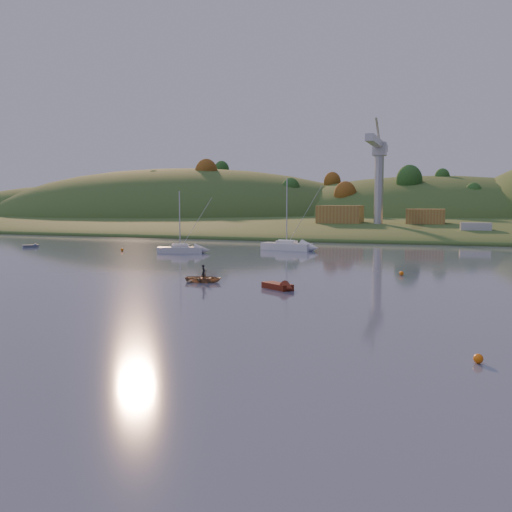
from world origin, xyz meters
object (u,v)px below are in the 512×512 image
(sailboat_near, at_px, (180,249))
(sailboat_far, at_px, (287,246))
(red_tender, at_px, (282,287))
(grey_dinghy, at_px, (33,246))
(canoe, at_px, (204,278))

(sailboat_near, xyz_separation_m, sailboat_far, (14.51, 11.00, 0.11))
(red_tender, relative_size, grey_dinghy, 1.35)
(sailboat_near, height_order, sailboat_far, sailboat_far)
(sailboat_far, height_order, canoe, sailboat_far)
(sailboat_near, distance_m, red_tender, 40.76)
(canoe, height_order, grey_dinghy, canoe)
(canoe, bearing_deg, sailboat_near, 23.10)
(sailboat_far, relative_size, canoe, 3.22)
(canoe, relative_size, red_tender, 0.95)
(canoe, bearing_deg, red_tender, -112.22)
(sailboat_far, bearing_deg, red_tender, -64.30)
(sailboat_near, relative_size, red_tender, 2.51)
(sailboat_far, height_order, grey_dinghy, sailboat_far)
(sailboat_near, distance_m, grey_dinghy, 30.59)
(canoe, bearing_deg, sailboat_far, -3.89)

